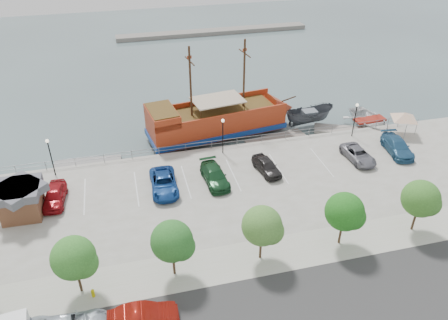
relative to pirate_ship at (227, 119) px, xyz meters
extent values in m
plane|color=#49575A|center=(-2.01, -12.55, -2.06)|extent=(160.00, 160.00, 0.00)
cube|color=#343434|center=(-2.01, -28.55, -1.05)|extent=(100.00, 8.00, 0.04)
cube|color=#A8A691|center=(-2.01, -22.55, -1.04)|extent=(100.00, 4.00, 0.05)
cylinder|color=slate|center=(-2.01, -4.75, -0.11)|extent=(50.00, 0.06, 0.06)
cylinder|color=slate|center=(-2.01, -4.75, -0.51)|extent=(50.00, 0.06, 0.06)
cube|color=gray|center=(7.99, 42.45, -1.66)|extent=(40.00, 3.00, 0.80)
cube|color=#9A2D13|center=(-1.39, -0.20, -0.10)|extent=(17.10, 7.51, 2.68)
cube|color=navy|center=(-1.39, -0.20, -0.97)|extent=(17.45, 7.86, 0.62)
cone|color=#9A2D13|center=(7.60, 1.12, -0.10)|extent=(3.99, 5.38, 4.96)
cube|color=#9A2D13|center=(-8.03, -1.18, 1.97)|extent=(3.82, 5.56, 1.45)
cube|color=#533913|center=(-8.03, -1.18, 2.74)|extent=(3.55, 5.12, 0.12)
cube|color=#533913|center=(-0.88, -0.13, 1.30)|extent=(13.94, 6.45, 0.15)
cube|color=#9A2D13|center=(-1.75, 2.25, 1.61)|extent=(16.38, 2.61, 0.72)
cube|color=#9A2D13|center=(-1.03, -2.66, 1.61)|extent=(16.38, 2.61, 0.72)
cylinder|color=#382111|center=(2.18, 0.32, 5.48)|extent=(0.28, 0.28, 8.47)
cylinder|color=#382111|center=(-4.46, -0.66, 5.48)|extent=(0.28, 0.28, 8.47)
cylinder|color=#382111|center=(2.18, 0.32, 8.06)|extent=(0.59, 3.09, 0.14)
cylinder|color=#382111|center=(-4.46, -0.66, 8.06)|extent=(0.59, 3.09, 0.14)
cube|color=#BDAA8C|center=(-1.19, -0.17, 2.80)|extent=(6.50, 4.75, 0.12)
cylinder|color=#382111|center=(8.31, 1.22, 1.14)|extent=(2.57, 0.54, 0.61)
imported|color=#3E4248|center=(10.74, -0.69, -0.82)|extent=(6.51, 2.70, 2.48)
imported|color=silver|center=(18.23, -2.88, -1.32)|extent=(5.55, 7.43, 1.47)
cube|color=gray|center=(-16.92, -3.35, -1.85)|extent=(7.42, 2.50, 0.42)
cube|color=slate|center=(5.35, -3.35, -1.84)|extent=(7.84, 3.57, 0.43)
cube|color=gray|center=(14.63, -3.35, -1.84)|extent=(7.88, 5.16, 0.44)
cube|color=brown|center=(-22.28, -12.01, 0.16)|extent=(3.42, 3.42, 2.44)
cube|color=#51525B|center=(-22.28, -12.01, 1.66)|extent=(3.87, 3.87, 0.78)
cylinder|color=slate|center=(18.51, -6.23, -0.05)|extent=(0.08, 0.08, 2.01)
cylinder|color=slate|center=(20.69, -5.30, -0.05)|extent=(0.08, 0.08, 2.01)
cylinder|color=slate|center=(19.44, -8.41, -0.05)|extent=(0.08, 0.08, 2.01)
cylinder|color=slate|center=(21.62, -7.48, -0.05)|extent=(0.08, 0.08, 2.01)
pyramid|color=white|center=(20.06, -6.85, 1.72)|extent=(5.03, 5.03, 0.82)
imported|color=maroon|center=(-12.76, -26.72, -0.26)|extent=(4.88, 1.83, 1.59)
cylinder|color=#D4C706|center=(-16.14, -23.35, -0.76)|extent=(0.24, 0.24, 0.60)
sphere|color=#D4C706|center=(-16.14, -23.35, -0.44)|extent=(0.26, 0.26, 0.26)
cylinder|color=black|center=(-20.01, -6.05, 0.94)|extent=(0.12, 0.12, 4.00)
sphere|color=#FFF2CC|center=(-20.01, -6.05, 3.04)|extent=(0.36, 0.36, 0.36)
cylinder|color=black|center=(-2.01, -6.05, 0.94)|extent=(0.12, 0.12, 4.00)
sphere|color=#FFF2CC|center=(-2.01, -6.05, 3.04)|extent=(0.36, 0.36, 0.36)
cylinder|color=black|center=(13.99, -6.05, 0.94)|extent=(0.12, 0.12, 4.00)
sphere|color=#FFF2CC|center=(13.99, -6.05, 3.04)|extent=(0.36, 0.36, 0.36)
cylinder|color=#473321|center=(-17.01, -22.55, 0.04)|extent=(0.20, 0.20, 2.20)
sphere|color=#2E6A24|center=(-17.01, -22.55, 2.34)|extent=(3.20, 3.20, 3.20)
sphere|color=#2E6A24|center=(-16.41, -22.85, 1.94)|extent=(2.20, 2.20, 2.20)
cylinder|color=#473321|center=(-10.01, -22.55, 0.04)|extent=(0.20, 0.20, 2.20)
sphere|color=#245A20|center=(-10.01, -22.55, 2.34)|extent=(3.20, 3.20, 3.20)
sphere|color=#245A20|center=(-9.41, -22.85, 1.94)|extent=(2.20, 2.20, 2.20)
cylinder|color=#473321|center=(-3.01, -22.55, 0.04)|extent=(0.20, 0.20, 2.20)
sphere|color=#416E2B|center=(-3.01, -22.55, 2.34)|extent=(3.20, 3.20, 3.20)
sphere|color=#416E2B|center=(-2.41, -22.85, 1.94)|extent=(2.20, 2.20, 2.20)
cylinder|color=#473321|center=(3.99, -22.55, 0.04)|extent=(0.20, 0.20, 2.20)
sphere|color=#1C5D17|center=(3.99, -22.55, 2.34)|extent=(3.20, 3.20, 3.20)
sphere|color=#1C5D17|center=(4.59, -22.85, 1.94)|extent=(2.20, 2.20, 2.20)
cylinder|color=#473321|center=(10.99, -22.55, 0.04)|extent=(0.20, 0.20, 2.20)
sphere|color=#326522|center=(10.99, -22.55, 2.34)|extent=(3.20, 3.20, 3.20)
sphere|color=#326522|center=(11.59, -22.85, 1.94)|extent=(2.20, 2.20, 2.20)
imported|color=maroon|center=(-19.62, -10.85, -0.27)|extent=(2.21, 4.75, 1.58)
imported|color=navy|center=(-9.33, -11.34, -0.29)|extent=(2.68, 5.60, 1.54)
imported|color=#184624|center=(-4.18, -11.31, -0.30)|extent=(2.50, 5.35, 1.51)
imported|color=black|center=(1.52, -10.84, -0.31)|extent=(2.48, 4.61, 1.49)
imported|color=slate|center=(11.98, -11.06, -0.39)|extent=(2.53, 4.97, 1.34)
imported|color=#28577D|center=(17.01, -10.68, -0.27)|extent=(2.93, 5.69, 1.58)
camera|label=1|loc=(-12.12, -46.73, 24.72)|focal=35.00mm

